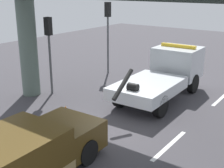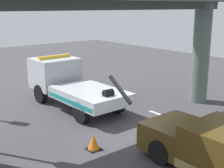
# 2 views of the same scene
# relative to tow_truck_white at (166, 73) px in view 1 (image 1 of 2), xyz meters

# --- Properties ---
(ground_plane) EXTENTS (60.00, 40.00, 0.10)m
(ground_plane) POSITION_rel_tow_truck_white_xyz_m (-4.78, -0.02, -1.25)
(ground_plane) COLOR #423F44
(lane_stripe_mid) EXTENTS (2.60, 0.16, 0.01)m
(lane_stripe_mid) POSITION_rel_tow_truck_white_xyz_m (-4.78, -2.57, -1.20)
(lane_stripe_mid) COLOR silver
(lane_stripe_mid) RESTS_ON ground
(lane_stripe_east) EXTENTS (2.60, 0.16, 0.01)m
(lane_stripe_east) POSITION_rel_tow_truck_white_xyz_m (1.22, -2.57, -1.20)
(lane_stripe_east) COLOR silver
(lane_stripe_east) RESTS_ON ground
(tow_truck_white) EXTENTS (7.28, 2.52, 2.46)m
(tow_truck_white) POSITION_rel_tow_truck_white_xyz_m (0.00, 0.00, 0.00)
(tow_truck_white) COLOR silver
(tow_truck_white) RESTS_ON ground
(towed_van_green) EXTENTS (5.24, 2.31, 1.58)m
(towed_van_green) POSITION_rel_tow_truck_white_xyz_m (-9.30, -0.02, -0.42)
(towed_van_green) COLOR #4C3814
(towed_van_green) RESTS_ON ground
(traffic_light_near) EXTENTS (0.39, 0.32, 3.99)m
(traffic_light_near) POSITION_rel_tow_truck_white_xyz_m (-3.26, 4.99, 1.72)
(traffic_light_near) COLOR #515456
(traffic_light_near) RESTS_ON ground
(traffic_light_far) EXTENTS (0.39, 0.32, 4.51)m
(traffic_light_far) POSITION_rel_tow_truck_white_xyz_m (1.73, 4.99, 2.08)
(traffic_light_far) COLOR #515456
(traffic_light_far) RESTS_ON ground
(traffic_cone_orange) EXTENTS (0.49, 0.49, 0.58)m
(traffic_cone_orange) POSITION_rel_tow_truck_white_xyz_m (-5.23, 2.10, -0.93)
(traffic_cone_orange) COLOR orange
(traffic_cone_orange) RESTS_ON ground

